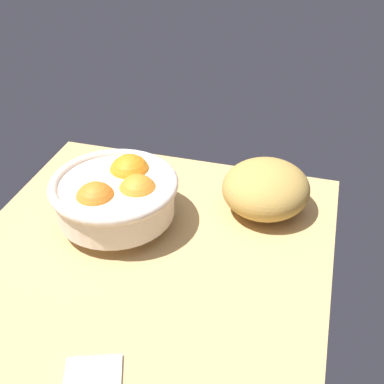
% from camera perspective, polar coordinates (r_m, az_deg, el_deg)
% --- Properties ---
extents(ground_plane, '(0.75, 0.57, 0.03)m').
position_cam_1_polar(ground_plane, '(0.75, -7.42, -11.97)').
color(ground_plane, tan).
extents(fruit_bowl, '(0.21, 0.21, 0.10)m').
position_cam_1_polar(fruit_bowl, '(0.83, -8.57, -0.30)').
color(fruit_bowl, beige).
rests_on(fruit_bowl, ground).
extents(bread_loaf, '(0.21, 0.20, 0.09)m').
position_cam_1_polar(bread_loaf, '(0.87, 8.41, 0.39)').
color(bread_loaf, '#BB9346').
rests_on(bread_loaf, ground).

